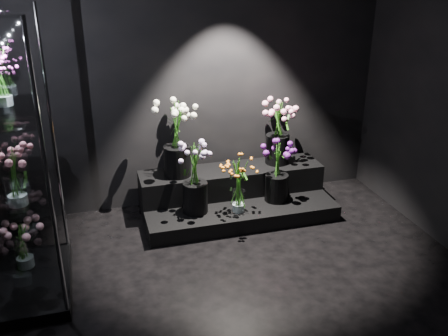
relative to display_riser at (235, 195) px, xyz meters
name	(u,v)px	position (x,y,z in m)	size (l,w,h in m)	color
floor	(256,308)	(-0.31, -1.61, -0.18)	(4.00, 4.00, 0.00)	black
wall_back	(195,75)	(-0.31, 0.39, 1.22)	(4.00, 4.00, 0.00)	black
display_riser	(235,195)	(0.00, 0.00, 0.00)	(1.96, 0.87, 0.44)	black
display_case	(11,165)	(-1.99, -0.88, 0.92)	(0.60, 1.00, 2.20)	black
bouquet_orange_bells	(239,185)	(-0.06, -0.33, 0.27)	(0.31, 0.31, 0.57)	white
bouquet_lilac	(195,175)	(-0.48, -0.23, 0.39)	(0.40, 0.40, 0.71)	black
bouquet_purple	(277,169)	(0.39, -0.20, 0.33)	(0.42, 0.42, 0.62)	black
bouquet_cream_roses	(176,136)	(-0.58, 0.11, 0.69)	(0.38, 0.38, 0.77)	black
bouquet_pink_roses	(278,128)	(0.52, 0.15, 0.65)	(0.46, 0.46, 0.68)	black
bouquet_case_pink	(14,176)	(-1.96, -1.06, 0.91)	(0.39, 0.39, 0.44)	white
bouquet_case_magenta	(1,78)	(-1.98, -0.73, 1.53)	(0.23, 0.23, 0.40)	white
bouquet_case_base_pink	(22,243)	(-2.05, -0.69, 0.15)	(0.46, 0.46, 0.43)	white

